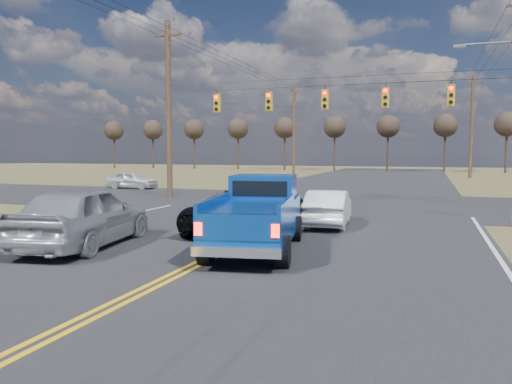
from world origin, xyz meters
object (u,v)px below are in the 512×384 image
(silver_suv, at_px, (84,216))
(pickup_truck, at_px, (257,215))
(black_suv, at_px, (237,213))
(white_car_queue, at_px, (329,208))
(cross_car_west, at_px, (132,180))
(dgrey_car_queue, at_px, (268,202))

(silver_suv, bearing_deg, pickup_truck, -176.37)
(black_suv, distance_m, white_car_queue, 3.59)
(cross_car_west, bearing_deg, dgrey_car_queue, -130.52)
(pickup_truck, xyz_separation_m, dgrey_car_queue, (-1.59, 5.91, -0.29))
(pickup_truck, bearing_deg, black_suv, 112.02)
(silver_suv, height_order, white_car_queue, silver_suv)
(pickup_truck, xyz_separation_m, silver_suv, (-4.76, -1.08, -0.08))
(white_car_queue, relative_size, dgrey_car_queue, 0.84)
(silver_suv, xyz_separation_m, cross_car_west, (-10.78, 19.02, -0.25))
(pickup_truck, distance_m, cross_car_west, 23.73)
(pickup_truck, height_order, dgrey_car_queue, pickup_truck)
(pickup_truck, xyz_separation_m, white_car_queue, (0.96, 5.08, -0.32))
(pickup_truck, distance_m, silver_suv, 4.88)
(pickup_truck, distance_m, black_suv, 3.01)
(pickup_truck, height_order, white_car_queue, pickup_truck)
(black_suv, distance_m, cross_car_west, 20.78)
(white_car_queue, distance_m, dgrey_car_queue, 2.68)
(white_car_queue, xyz_separation_m, cross_car_west, (-16.49, 12.86, -0.02))
(white_car_queue, bearing_deg, pickup_truck, 74.73)
(silver_suv, xyz_separation_m, dgrey_car_queue, (3.16, 6.99, -0.20))
(silver_suv, bearing_deg, white_car_queue, -141.98)
(white_car_queue, distance_m, cross_car_west, 20.91)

